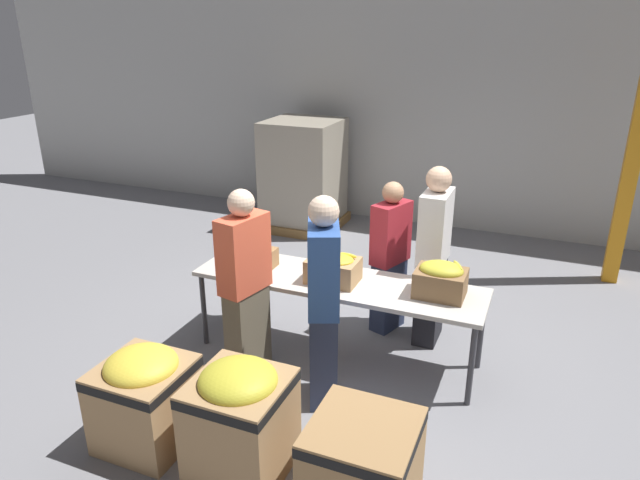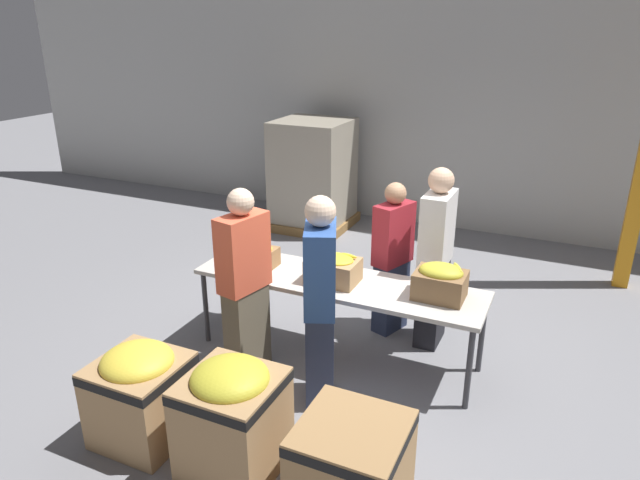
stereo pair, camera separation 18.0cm
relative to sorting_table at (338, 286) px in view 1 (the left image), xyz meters
name	(u,v)px [view 1 (the left image)]	position (x,y,z in m)	size (l,w,h in m)	color
ground_plane	(337,354)	(0.00, 0.00, -0.73)	(30.00, 30.00, 0.00)	gray
wall_back	(439,93)	(0.00, 4.08, 1.27)	(16.00, 0.08, 4.00)	#B7B7B2
sorting_table	(338,286)	(0.00, 0.00, 0.00)	(2.65, 0.71, 0.78)	beige
banana_box_0	(253,256)	(-0.84, -0.04, 0.18)	(0.41, 0.31, 0.25)	olive
banana_box_1	(333,268)	(-0.03, -0.04, 0.19)	(0.45, 0.32, 0.29)	tan
banana_box_2	(441,279)	(0.91, 0.05, 0.21)	(0.42, 0.33, 0.31)	olive
volunteer_0	(323,304)	(0.13, -0.66, 0.16)	(0.40, 0.53, 1.77)	#2D3856
volunteer_1	(433,258)	(0.73, 0.63, 0.15)	(0.24, 0.47, 1.76)	black
volunteer_2	(245,285)	(-0.65, -0.54, 0.12)	(0.32, 0.50, 1.70)	#6B604C
volunteer_3	(390,258)	(0.29, 0.69, 0.05)	(0.34, 0.46, 1.55)	#2D3856
donation_bin_0	(145,395)	(-0.88, -1.65, -0.32)	(0.63, 0.63, 0.77)	tan
donation_bin_1	(240,417)	(-0.08, -1.65, -0.27)	(0.63, 0.63, 0.86)	tan
donation_bin_2	(362,464)	(0.80, -1.65, -0.37)	(0.66, 0.66, 0.65)	#A37A4C
pallet_stack_0	(304,175)	(-1.78, 3.23, 0.08)	(1.13, 1.13, 1.62)	olive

